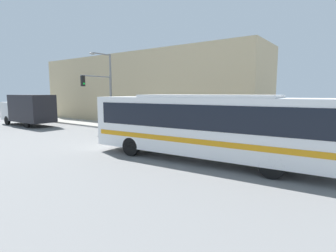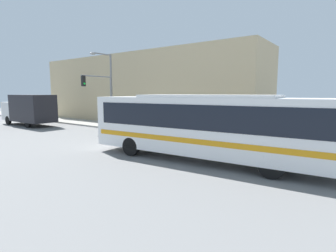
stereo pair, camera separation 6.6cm
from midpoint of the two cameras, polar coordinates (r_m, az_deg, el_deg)
The scene contains 8 objects.
ground_plane at distance 13.08m, azimuth 11.42°, elevation -7.65°, with size 120.00×120.00×0.00m, color slate.
sidewalk at distance 31.01m, azimuth -18.55°, elevation 0.83°, with size 3.31×70.00×0.15m.
building_facade at distance 30.03m, azimuth -5.63°, elevation 7.94°, with size 6.00×27.60×7.44m.
city_bus at distance 12.84m, azimuth 8.29°, elevation 0.64°, with size 3.43×12.27×3.24m.
delivery_truck at distance 30.38m, azimuth -27.96°, elevation 3.31°, with size 2.37×7.18×3.14m.
fire_hydrant at distance 18.64m, azimuth 10.58°, elevation -1.62°, with size 0.22×0.30×0.71m.
traffic_light_pole at distance 24.54m, azimuth -14.33°, elevation 7.32°, with size 3.28×0.35×4.78m.
street_lamp at distance 25.21m, azimuth -12.72°, elevation 8.96°, with size 2.37×0.28×6.74m.
Camera 2 is at (-11.47, -5.32, 3.33)m, focal length 28.00 mm.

